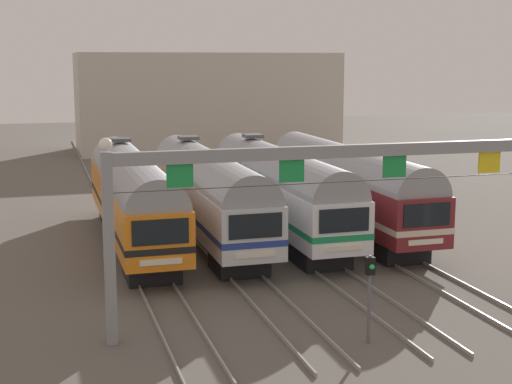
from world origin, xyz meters
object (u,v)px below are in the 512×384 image
catenary_gantry (344,183)px  yard_signal_mast (370,282)px  commuter_train_orange (132,194)px  commuter_train_white (279,187)px  commuter_train_maroon (346,183)px  commuter_train_silver (208,190)px

catenary_gantry → yard_signal_mast: size_ratio=5.60×
catenary_gantry → yard_signal_mast: 3.80m
commuter_train_orange → catenary_gantry: catenary_gantry is taller
commuter_train_orange → yard_signal_mast: (5.90, -15.87, -0.57)m
commuter_train_white → catenary_gantry: catenary_gantry is taller
commuter_train_maroon → catenary_gantry: size_ratio=1.06×
commuter_train_silver → catenary_gantry: catenary_gantry is taller
commuter_train_orange → catenary_gantry: size_ratio=1.06×
commuter_train_silver → commuter_train_maroon: size_ratio=1.00×
commuter_train_orange → commuter_train_white: bearing=0.0°
commuter_train_maroon → yard_signal_mast: commuter_train_maroon is taller
commuter_train_orange → commuter_train_maroon: (11.81, -0.00, -0.00)m
commuter_train_white → catenary_gantry: size_ratio=1.06×
commuter_train_orange → commuter_train_silver: 3.94m
yard_signal_mast → commuter_train_silver: bearing=97.1°
commuter_train_white → catenary_gantry: 13.85m
commuter_train_orange → commuter_train_silver: size_ratio=1.00×
commuter_train_orange → commuter_train_maroon: bearing=-0.0°
commuter_train_maroon → yard_signal_mast: 16.93m
commuter_train_white → catenary_gantry: (-1.97, -13.50, 2.41)m
commuter_train_silver → yard_signal_mast: commuter_train_silver is taller
commuter_train_white → yard_signal_mast: bearing=-97.1°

